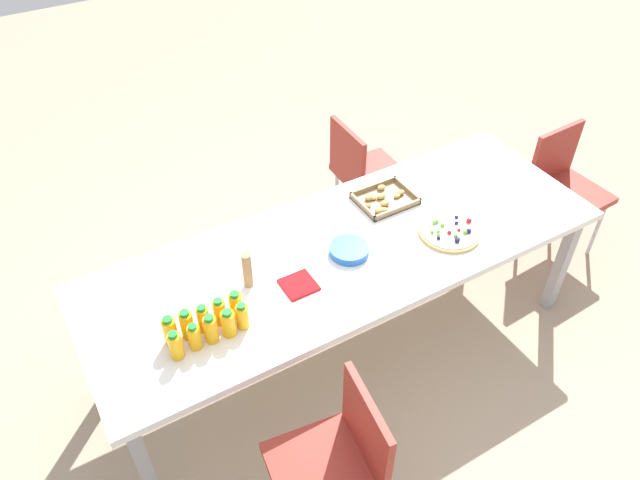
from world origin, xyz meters
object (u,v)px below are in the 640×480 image
Objects in this scene: fruit_pizza at (450,231)px; snack_tray at (384,199)px; chair_near_left at (338,458)px; juice_bottle_0 at (176,346)px; juice_bottle_8 at (219,312)px; juice_bottle_6 at (187,325)px; juice_bottle_9 at (236,305)px; juice_bottle_1 at (194,337)px; juice_bottle_5 at (170,331)px; juice_bottle_7 at (203,319)px; chair_far_right at (362,170)px; juice_bottle_2 at (211,329)px; napkin_stack at (299,285)px; chair_end at (564,183)px; juice_bottle_4 at (242,316)px; plate_stack at (349,250)px; juice_bottle_3 at (229,323)px; cardboard_tube at (247,270)px; party_table at (347,256)px.

fruit_pizza is 1.03× the size of snack_tray.
juice_bottle_0 is (-0.40, 0.60, 0.31)m from chair_near_left.
snack_tray is at bearing 17.02° from juice_bottle_8.
juice_bottle_9 is (0.22, 0.00, -0.01)m from juice_bottle_6.
juice_bottle_1 is 0.91× the size of juice_bottle_5.
chair_near_left is 5.96× the size of juice_bottle_7.
chair_far_right is 1.75m from juice_bottle_2.
napkin_stack is (0.32, 0.02, -0.06)m from juice_bottle_9.
juice_bottle_7 is at bearing 1.46° from chair_end.
chair_near_left is 5.75× the size of juice_bottle_2.
chair_end is 2.45m from juice_bottle_7.
juice_bottle_2 is at bearing 2.72° from juice_bottle_0.
juice_bottle_4 reaches higher than snack_tray.
chair_far_right is at bearing 82.61° from fruit_pizza.
plate_stack is at bearing 11.66° from juice_bottle_2.
juice_bottle_3 reaches higher than juice_bottle_4.
snack_tray is 0.45m from plate_stack.
fruit_pizza reaches higher than napkin_stack.
cardboard_tube reaches higher than napkin_stack.
juice_bottle_5 is 0.98× the size of juice_bottle_6.
chair_far_right is at bearing -28.17° from chair_near_left.
juice_bottle_6 is 0.48× the size of fruit_pizza.
juice_bottle_9 is (0.00, 0.07, 0.00)m from juice_bottle_4.
snack_tray is at bearing 20.86° from juice_bottle_3.
party_table is 1.02m from chair_far_right.
juice_bottle_6 reaches higher than fruit_pizza.
juice_bottle_0 is 0.24m from juice_bottle_8.
juice_bottle_9 reaches higher than party_table.
chair_end is at bearing 4.01° from juice_bottle_6.
juice_bottle_7 is at bearing 155.83° from juice_bottle_4.
juice_bottle_5 is at bearing -179.98° from juice_bottle_9.
juice_bottle_1 is at bearing -179.58° from juice_bottle_2.
cardboard_tube is (0.42, 0.14, 0.02)m from juice_bottle_5.
fruit_pizza is at bearing -1.76° from juice_bottle_6.
juice_bottle_2 is at bearing 0.42° from juice_bottle_1.
juice_bottle_1 is 0.43× the size of fruit_pizza.
juice_bottle_7 is 0.31m from cardboard_tube.
juice_bottle_5 is (-0.40, 0.68, 0.31)m from chair_near_left.
juice_bottle_1 reaches higher than chair_near_left.
chair_end is 2.30m from juice_bottle_9.
plate_stack is (-0.01, -0.04, 0.08)m from party_table.
juice_bottle_2 is at bearing -152.96° from juice_bottle_9.
juice_bottle_2 is at bearing -178.80° from juice_bottle_4.
chair_near_left is at bearing -91.31° from cardboard_tube.
juice_bottle_1 reaches higher than fruit_pizza.
chair_near_left is 5.67× the size of juice_bottle_5.
chair_end is 1.00× the size of chair_far_right.
juice_bottle_4 is (-2.27, -0.24, 0.31)m from chair_end.
juice_bottle_8 reaches higher than juice_bottle_4.
juice_bottle_7 is 0.75× the size of cardboard_tube.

